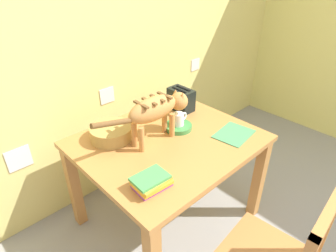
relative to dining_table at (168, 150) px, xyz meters
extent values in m
cube|color=#EDDD7B|center=(0.02, 0.70, 0.61)|extent=(4.88, 0.10, 2.50)
cube|color=white|center=(-0.04, 0.65, 0.20)|extent=(0.12, 0.01, 0.12)
cube|color=white|center=(0.98, 0.65, 0.21)|extent=(0.11, 0.01, 0.11)
cube|color=white|center=(-0.76, 0.65, -0.04)|extent=(0.16, 0.01, 0.16)
cube|color=#BB7D3E|center=(0.00, 0.00, 0.07)|extent=(1.14, 0.96, 0.03)
cube|color=#AC7339|center=(0.00, 0.00, 0.02)|extent=(1.06, 0.88, 0.07)
cube|color=#BB7D3E|center=(0.52, -0.43, -0.29)|extent=(0.07, 0.07, 0.70)
cube|color=#BB7D3E|center=(-0.52, 0.43, -0.29)|extent=(0.07, 0.07, 0.70)
cube|color=#BB7D3E|center=(0.52, 0.43, -0.29)|extent=(0.07, 0.07, 0.70)
ellipsoid|color=#C88745|center=(-0.08, 0.05, 0.32)|extent=(0.36, 0.14, 0.15)
cube|color=brown|center=(-0.17, 0.05, 0.38)|extent=(0.02, 0.13, 0.01)
cube|color=brown|center=(-0.11, 0.05, 0.38)|extent=(0.02, 0.13, 0.01)
cube|color=brown|center=(-0.04, 0.05, 0.38)|extent=(0.02, 0.13, 0.01)
cube|color=brown|center=(0.02, 0.05, 0.38)|extent=(0.02, 0.13, 0.01)
cylinder|color=#C88745|center=(0.05, 0.08, 0.17)|extent=(0.04, 0.04, 0.17)
cylinder|color=#C88745|center=(0.05, 0.01, 0.17)|extent=(0.04, 0.04, 0.17)
cylinder|color=#C88745|center=(-0.21, 0.09, 0.17)|extent=(0.04, 0.04, 0.17)
cylinder|color=#C88745|center=(-0.21, 0.01, 0.17)|extent=(0.04, 0.04, 0.17)
sphere|color=#C88745|center=(0.14, 0.05, 0.30)|extent=(0.12, 0.12, 0.12)
cone|color=#C88745|center=(0.14, 0.08, 0.35)|extent=(0.04, 0.04, 0.05)
cone|color=#C88745|center=(0.14, 0.01, 0.35)|extent=(0.04, 0.04, 0.05)
cylinder|color=brown|center=(-0.38, 0.05, 0.34)|extent=(0.26, 0.03, 0.09)
cylinder|color=#3F8B44|center=(0.14, 0.05, 0.11)|extent=(0.19, 0.19, 0.03)
cylinder|color=white|center=(0.14, 0.05, 0.16)|extent=(0.08, 0.08, 0.09)
torus|color=white|center=(0.19, 0.05, 0.17)|extent=(0.06, 0.01, 0.06)
cube|color=#4B9660|center=(0.37, -0.26, 0.09)|extent=(0.29, 0.24, 0.01)
cube|color=purple|center=(-0.37, -0.27, 0.10)|extent=(0.20, 0.15, 0.02)
cube|color=gold|center=(-0.38, -0.28, 0.12)|extent=(0.19, 0.14, 0.02)
cube|color=gold|center=(-0.38, -0.28, 0.14)|extent=(0.19, 0.14, 0.02)
cube|color=#499F53|center=(-0.38, -0.27, 0.15)|extent=(0.19, 0.14, 0.02)
cylinder|color=tan|center=(-0.26, 0.26, 0.13)|extent=(0.28, 0.28, 0.09)
cylinder|color=brown|center=(-0.26, 0.26, 0.14)|extent=(0.23, 0.23, 0.08)
cube|color=black|center=(0.37, 0.24, 0.17)|extent=(0.12, 0.20, 0.17)
cube|color=black|center=(0.34, 0.24, 0.26)|extent=(0.02, 0.14, 0.01)
cube|color=black|center=(0.39, 0.24, 0.26)|extent=(0.02, 0.14, 0.01)
cube|color=#B9763A|center=(-0.08, -1.01, 0.24)|extent=(0.42, 0.08, 0.08)
cube|color=#B9763A|center=(0.11, -0.99, 0.04)|extent=(0.04, 0.04, 0.48)
cube|color=#B9763A|center=(0.08, -0.62, -0.44)|extent=(0.04, 0.04, 0.41)
camera|label=1|loc=(-1.09, -1.16, 1.13)|focal=30.73mm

